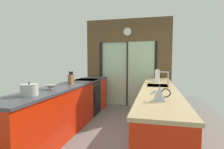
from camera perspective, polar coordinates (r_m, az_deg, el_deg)
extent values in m
cube|color=slate|center=(4.03, 0.90, -16.22)|extent=(5.04, 7.60, 0.02)
cube|color=brown|center=(5.62, 5.09, 14.03)|extent=(2.64, 0.08, 0.70)
cube|color=#B2D1AD|center=(5.65, 0.82, 0.26)|extent=(0.80, 0.02, 2.00)
cube|color=#B2D1AD|center=(5.49, 9.31, 0.08)|extent=(0.80, 0.02, 2.00)
cube|color=black|center=(5.75, -3.51, 0.32)|extent=(0.08, 0.10, 2.00)
cube|color=black|center=(5.49, 13.90, 0.01)|extent=(0.08, 0.10, 2.00)
cube|color=black|center=(5.55, 5.00, 0.17)|extent=(0.04, 0.10, 2.00)
cube|color=brown|center=(5.82, -5.86, 0.36)|extent=(0.42, 0.08, 2.00)
cube|color=brown|center=(5.50, 16.51, -0.03)|extent=(0.42, 0.08, 2.00)
cylinder|color=white|center=(5.55, 5.00, 13.63)|extent=(0.23, 0.03, 0.23)
torus|color=beige|center=(5.55, 5.00, 13.63)|extent=(0.25, 0.02, 0.25)
cube|color=red|center=(3.40, -18.30, -12.39)|extent=(0.58, 2.55, 0.88)
cube|color=red|center=(5.34, -5.66, -6.07)|extent=(0.58, 0.65, 0.88)
cube|color=#3D3D42|center=(3.83, -13.52, -3.34)|extent=(0.62, 3.80, 0.04)
cube|color=red|center=(3.51, 14.72, -11.74)|extent=(0.58, 3.80, 0.88)
cube|color=tan|center=(3.42, 14.88, -4.30)|extent=(0.62, 3.80, 0.04)
cube|color=#B7BABC|center=(3.66, 14.48, -3.79)|extent=(0.40, 0.48, 0.05)
cylinder|color=#B7BABC|center=(3.65, 17.66, -1.29)|extent=(0.02, 0.02, 0.28)
cylinder|color=#B7BABC|center=(3.64, 16.30, 0.76)|extent=(0.18, 0.02, 0.02)
cube|color=black|center=(4.76, -8.16, -7.37)|extent=(0.58, 0.60, 0.88)
cube|color=black|center=(4.66, -4.77, -7.11)|extent=(0.01, 0.48, 0.28)
cube|color=black|center=(4.69, -8.23, -1.80)|extent=(0.58, 0.60, 0.03)
cylinder|color=#B7BABC|center=(4.43, -5.47, -3.51)|extent=(0.02, 0.04, 0.04)
cylinder|color=#B7BABC|center=(4.60, -4.74, -3.21)|extent=(0.02, 0.04, 0.04)
cylinder|color=#B7BABC|center=(4.77, -4.06, -2.93)|extent=(0.02, 0.04, 0.04)
cylinder|color=gray|center=(3.20, -19.09, -4.54)|extent=(0.09, 0.09, 0.01)
cone|color=gray|center=(3.20, -19.11, -3.82)|extent=(0.19, 0.19, 0.07)
cube|color=brown|center=(3.83, -13.09, -1.53)|extent=(0.08, 0.14, 0.20)
cylinder|color=black|center=(3.84, -13.60, 0.43)|extent=(0.02, 0.02, 0.08)
cylinder|color=black|center=(3.83, -13.36, 0.32)|extent=(0.02, 0.02, 0.07)
cylinder|color=black|center=(3.82, -13.12, 0.38)|extent=(0.02, 0.02, 0.08)
cylinder|color=black|center=(3.82, -12.88, 0.33)|extent=(0.02, 0.02, 0.07)
cylinder|color=black|center=(3.81, -12.64, 0.37)|extent=(0.02, 0.02, 0.08)
cylinder|color=#B7BABC|center=(2.76, -25.15, -4.62)|extent=(0.24, 0.24, 0.15)
cylinder|color=#B7BABC|center=(2.75, -25.20, -2.95)|extent=(0.24, 0.24, 0.01)
sphere|color=black|center=(2.75, -25.22, -2.62)|extent=(0.03, 0.03, 0.03)
cone|color=#B7BABC|center=(2.26, 15.05, -5.91)|extent=(0.16, 0.16, 0.18)
sphere|color=black|center=(2.24, 15.11, -3.33)|extent=(0.03, 0.03, 0.03)
cylinder|color=#B7BABC|center=(2.25, 13.21, -5.65)|extent=(0.08, 0.02, 0.07)
torus|color=black|center=(2.26, 17.01, -5.71)|extent=(0.12, 0.01, 0.12)
cylinder|color=#D1CC4C|center=(4.67, 14.32, -0.65)|extent=(0.06, 0.06, 0.18)
cylinder|color=#D1CC4C|center=(4.66, 14.35, 0.68)|extent=(0.03, 0.03, 0.04)
cylinder|color=black|center=(4.66, 14.35, 0.98)|extent=(0.03, 0.03, 0.01)
cylinder|color=#B7BABC|center=(4.28, 14.36, -2.21)|extent=(0.13, 0.13, 0.01)
cylinder|color=white|center=(4.26, 14.40, -0.36)|extent=(0.11, 0.11, 0.27)
sphere|color=#B7BABC|center=(4.25, 14.44, 1.62)|extent=(0.03, 0.03, 0.03)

